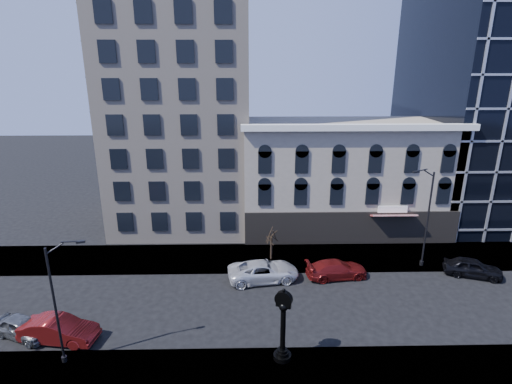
{
  "coord_description": "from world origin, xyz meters",
  "views": [
    {
      "loc": [
        1.36,
        -26.83,
        17.81
      ],
      "look_at": [
        2.0,
        4.0,
        8.0
      ],
      "focal_mm": 28.0,
      "sensor_mm": 36.0,
      "label": 1
    }
  ],
  "objects_px": {
    "street_clock": "(283,328)",
    "car_near_a": "(22,327)",
    "car_near_b": "(59,330)",
    "street_lamp_near": "(61,271)"
  },
  "relations": [
    {
      "from": "street_lamp_near",
      "to": "car_near_a",
      "type": "relative_size",
      "value": 1.91
    },
    {
      "from": "car_near_b",
      "to": "street_clock",
      "type": "bearing_deg",
      "value": -89.77
    },
    {
      "from": "street_clock",
      "to": "car_near_a",
      "type": "height_order",
      "value": "street_clock"
    },
    {
      "from": "car_near_a",
      "to": "car_near_b",
      "type": "xyz_separation_m",
      "value": [
        2.74,
        -0.5,
        0.12
      ]
    },
    {
      "from": "car_near_b",
      "to": "car_near_a",
      "type": "bearing_deg",
      "value": 88.21
    },
    {
      "from": "street_lamp_near",
      "to": "car_near_a",
      "type": "distance_m",
      "value": 7.64
    },
    {
      "from": "street_lamp_near",
      "to": "car_near_b",
      "type": "bearing_deg",
      "value": 116.2
    },
    {
      "from": "street_clock",
      "to": "car_near_a",
      "type": "xyz_separation_m",
      "value": [
        -17.62,
        2.66,
        -1.65
      ]
    },
    {
      "from": "street_lamp_near",
      "to": "car_near_b",
      "type": "height_order",
      "value": "street_lamp_near"
    },
    {
      "from": "street_clock",
      "to": "car_near_a",
      "type": "bearing_deg",
      "value": -164.5
    }
  ]
}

